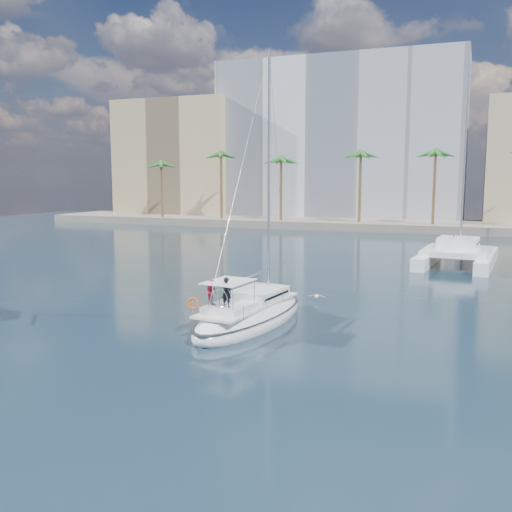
% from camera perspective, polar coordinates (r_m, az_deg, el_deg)
% --- Properties ---
extents(ground, '(160.00, 160.00, 0.00)m').
position_cam_1_polar(ground, '(31.73, 0.16, -6.64)').
color(ground, black).
rests_on(ground, ground).
extents(quay, '(120.00, 14.00, 1.20)m').
position_cam_1_polar(quay, '(90.65, 14.12, 3.01)').
color(quay, gray).
rests_on(quay, ground).
extents(building_modern, '(42.00, 16.00, 28.00)m').
position_cam_1_polar(building_modern, '(104.42, 8.54, 11.13)').
color(building_modern, white).
rests_on(building_modern, ground).
extents(building_tan_left, '(22.00, 14.00, 22.00)m').
position_cam_1_polar(building_tan_left, '(111.16, -7.45, 9.40)').
color(building_tan_left, tan).
rests_on(building_tan_left, ground).
extents(palm_left, '(3.60, 3.60, 12.30)m').
position_cam_1_polar(palm_left, '(96.80, -6.66, 9.22)').
color(palm_left, brown).
rests_on(palm_left, ground).
extents(palm_centre, '(3.60, 3.60, 12.30)m').
position_cam_1_polar(palm_centre, '(86.41, 14.00, 9.21)').
color(palm_centre, brown).
rests_on(palm_centre, ground).
extents(main_sloop, '(4.56, 10.83, 15.60)m').
position_cam_1_polar(main_sloop, '(31.19, -0.58, -5.95)').
color(main_sloop, white).
rests_on(main_sloop, ground).
extents(catamaran, '(7.22, 12.88, 18.04)m').
position_cam_1_polar(catamaran, '(55.19, 19.50, 0.36)').
color(catamaran, white).
rests_on(catamaran, ground).
extents(seagull, '(1.20, 0.51, 0.22)m').
position_cam_1_polar(seagull, '(37.21, 6.11, -4.01)').
color(seagull, silver).
rests_on(seagull, ground).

